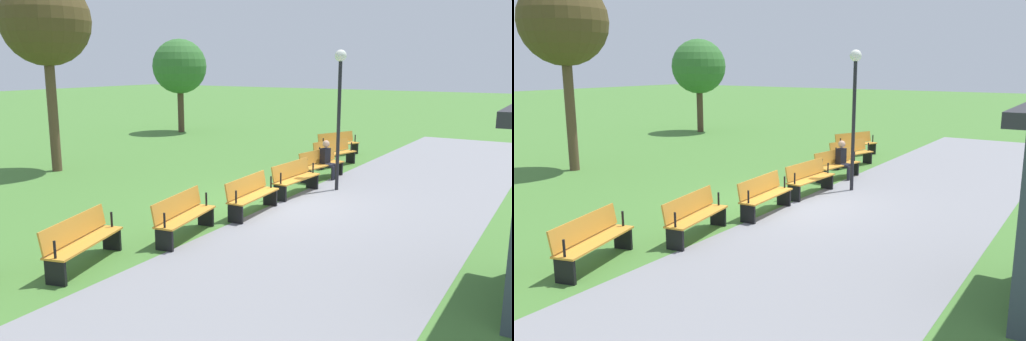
% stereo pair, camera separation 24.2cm
% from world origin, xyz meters
% --- Properties ---
extents(ground_plane, '(120.00, 120.00, 0.00)m').
position_xyz_m(ground_plane, '(0.00, 0.00, 0.00)').
color(ground_plane, '#477A33').
extents(path_paving, '(29.75, 4.94, 0.01)m').
position_xyz_m(path_paving, '(0.00, 2.41, 0.00)').
color(path_paving, gray).
rests_on(path_paving, ground).
extents(bench_0, '(1.87, 1.15, 0.89)m').
position_xyz_m(bench_0, '(-7.58, -1.61, 0.48)').
color(bench_0, orange).
rests_on(bench_0, ground).
extents(bench_1, '(1.89, 0.97, 0.89)m').
position_xyz_m(bench_1, '(-5.49, -0.86, 0.48)').
color(bench_1, orange).
rests_on(bench_1, ground).
extents(bench_2, '(1.89, 0.78, 0.89)m').
position_xyz_m(bench_2, '(-3.32, -0.35, 0.48)').
color(bench_2, orange).
rests_on(bench_2, ground).
extents(bench_3, '(1.86, 0.58, 0.89)m').
position_xyz_m(bench_3, '(-1.11, -0.10, 0.48)').
color(bench_3, orange).
rests_on(bench_3, ground).
extents(bench_4, '(1.86, 0.58, 0.89)m').
position_xyz_m(bench_4, '(1.11, -0.10, 0.48)').
color(bench_4, orange).
rests_on(bench_4, ground).
extents(bench_5, '(1.89, 0.78, 0.89)m').
position_xyz_m(bench_5, '(3.32, -0.35, 0.48)').
color(bench_5, orange).
rests_on(bench_5, ground).
extents(bench_6, '(1.89, 0.97, 0.89)m').
position_xyz_m(bench_6, '(5.49, -0.86, 0.48)').
color(bench_6, orange).
rests_on(bench_6, ground).
extents(person_seated, '(0.39, 0.56, 1.20)m').
position_xyz_m(person_seated, '(-3.46, -0.18, 0.64)').
color(person_seated, black).
rests_on(person_seated, ground).
extents(tree_1, '(2.80, 2.80, 4.82)m').
position_xyz_m(tree_1, '(-9.94, -11.55, 3.39)').
color(tree_1, '#4C3828').
rests_on(tree_1, ground).
extents(tree_2, '(2.83, 2.83, 6.28)m').
position_xyz_m(tree_2, '(0.26, -8.41, 4.82)').
color(tree_2, brown).
rests_on(tree_2, ground).
extents(lamp_post, '(0.32, 0.32, 3.91)m').
position_xyz_m(lamp_post, '(-2.21, 0.67, 2.73)').
color(lamp_post, black).
rests_on(lamp_post, ground).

